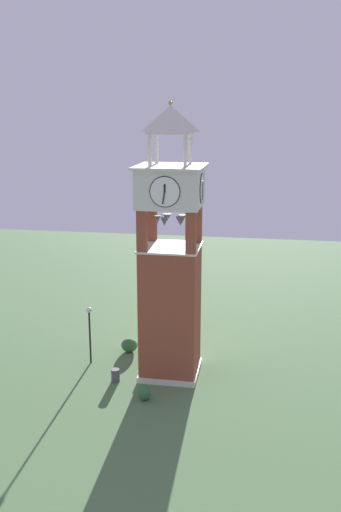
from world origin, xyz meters
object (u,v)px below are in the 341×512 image
park_bench (159,332)px  lamp_post (89,325)px  clock_tower (171,272)px  trash_bin (115,375)px

park_bench → lamp_post: bearing=52.5°
clock_tower → park_bench: clock_tower is taller
lamp_post → trash_bin: size_ratio=4.82×
clock_tower → trash_bin: bearing=29.2°
clock_tower → park_bench: size_ratio=10.16×
lamp_post → trash_bin: (-2.30, 2.26, -2.28)m
trash_bin → park_bench: bearing=-100.9°
clock_tower → lamp_post: size_ratio=4.32×
clock_tower → park_bench: 8.32m
clock_tower → trash_bin: size_ratio=20.81×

